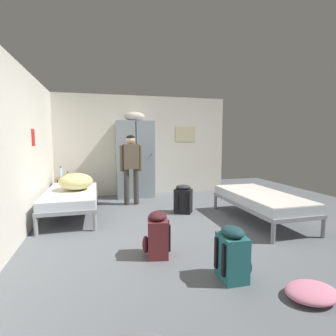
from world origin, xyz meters
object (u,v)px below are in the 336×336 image
locker_bank (135,158)px  person_traveler (131,163)px  shelf_unit (65,187)px  backpack_maroon (157,235)px  water_bottle (61,172)px  clothes_pile_pink (311,292)px  lotion_bottle (68,175)px  backpack_teal (233,254)px  bed_right (261,199)px  bedding_heap (76,182)px  backpack_black (183,199)px  bed_left_rear (72,196)px

locker_bank → person_traveler: locker_bank is taller
shelf_unit → backpack_maroon: bearing=-65.8°
water_bottle → clothes_pile_pink: 5.16m
locker_bank → clothes_pile_pink: size_ratio=4.33×
lotion_bottle → backpack_teal: bearing=-62.7°
bed_right → water_bottle: 4.23m
bed_right → bedding_heap: bedding_heap is taller
person_traveler → backpack_maroon: size_ratio=2.74×
locker_bank → backpack_teal: (0.45, -4.08, -0.71)m
bedding_heap → backpack_maroon: 2.33m
lotion_bottle → water_bottle: bearing=158.2°
backpack_teal → backpack_black: same height
water_bottle → shelf_unit: bearing=-14.0°
bed_right → clothes_pile_pink: bearing=-112.9°
backpack_maroon → bed_left_rear: bearing=120.2°
person_traveler → backpack_teal: person_traveler is taller
bedding_heap → backpack_black: bearing=-8.9°
shelf_unit → clothes_pile_pink: (2.57, -4.36, -0.29)m
shelf_unit → bed_right: size_ratio=0.30×
lotion_bottle → backpack_teal: lotion_bottle is taller
bed_left_rear → backpack_maroon: (1.17, -2.01, -0.12)m
locker_bank → bed_right: size_ratio=1.09×
water_bottle → backpack_maroon: bearing=-64.8°
locker_bank → backpack_maroon: size_ratio=3.76×
bed_left_rear → lotion_bottle: (-0.18, 1.11, 0.25)m
locker_bank → shelf_unit: (-1.61, -0.20, -0.62)m
locker_bank → lotion_bottle: locker_bank is taller
locker_bank → bed_left_rear: bearing=-135.2°
locker_bank → shelf_unit: bearing=-173.0°
bed_left_rear → locker_bank: bearing=44.8°
backpack_black → backpack_teal: bearing=-96.2°
shelf_unit → bedding_heap: (0.34, -1.14, 0.30)m
bedding_heap → person_traveler: size_ratio=0.43×
clothes_pile_pink → person_traveler: bearing=106.9°
person_traveler → lotion_bottle: person_traveler is taller
backpack_maroon → bed_right: bearing=23.3°
shelf_unit → backpack_maroon: shelf_unit is taller
bed_right → backpack_teal: (-1.40, -1.60, -0.12)m
backpack_maroon → backpack_teal: 0.96m
lotion_bottle → backpack_maroon: bearing=-66.6°
water_bottle → backpack_maroon: water_bottle is taller
locker_bank → lotion_bottle: (-1.54, -0.24, -0.34)m
person_traveler → water_bottle: (-1.50, 0.59, -0.23)m
person_traveler → bed_right: bearing=-40.1°
person_traveler → backpack_black: 1.42m
locker_bank → backpack_maroon: bearing=-93.2°
shelf_unit → backpack_black: 2.74m
person_traveler → backpack_teal: bearing=-79.1°
locker_bank → person_traveler: (-0.19, -0.77, -0.06)m
backpack_black → clothes_pile_pink: (0.26, -2.91, -0.20)m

